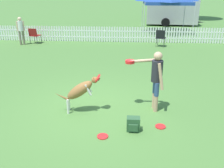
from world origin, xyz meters
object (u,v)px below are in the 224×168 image
at_px(folding_chair_blue_left, 34,34).
at_px(frisbee_near_handler, 103,136).
at_px(backpack_on_grass, 133,124).
at_px(folding_chair_center, 161,37).
at_px(equipment_trailer, 172,10).
at_px(leaping_dog, 80,90).
at_px(handler_person, 155,74).
at_px(frisbee_near_dog, 160,126).
at_px(spectator_standing, 21,28).

bearing_deg(folding_chair_blue_left, frisbee_near_handler, 130.03).
distance_m(backpack_on_grass, folding_chair_center, 8.74).
distance_m(folding_chair_blue_left, equipment_trailer, 12.16).
relative_size(leaping_dog, backpack_on_grass, 3.64).
bearing_deg(equipment_trailer, leaping_dog, -102.27).
relative_size(handler_person, frisbee_near_dog, 6.47).
bearing_deg(frisbee_near_handler, frisbee_near_dog, 21.42).
height_order(frisbee_near_handler, spectator_standing, spectator_standing).
bearing_deg(handler_person, equipment_trailer, -17.04).
relative_size(leaping_dog, frisbee_near_handler, 4.91).
height_order(spectator_standing, equipment_trailer, equipment_trailer).
height_order(folding_chair_center, equipment_trailer, equipment_trailer).
relative_size(folding_chair_center, equipment_trailer, 0.18).
distance_m(leaping_dog, frisbee_near_dog, 2.17).
xyz_separation_m(handler_person, equipment_trailer, (2.74, 16.13, 0.22)).
bearing_deg(backpack_on_grass, leaping_dog, 148.03).
distance_m(leaping_dog, folding_chair_blue_left, 9.12).
xyz_separation_m(handler_person, frisbee_near_handler, (-1.18, -1.40, -0.97)).
height_order(folding_chair_blue_left, equipment_trailer, equipment_trailer).
height_order(handler_person, spectator_standing, handler_person).
distance_m(handler_person, leaping_dog, 1.93).
bearing_deg(equipment_trailer, handler_person, -96.20).
relative_size(frisbee_near_handler, folding_chair_blue_left, 0.28).
bearing_deg(frisbee_near_dog, frisbee_near_handler, -158.58).
relative_size(handler_person, spectator_standing, 1.03).
relative_size(frisbee_near_handler, equipment_trailer, 0.05).
xyz_separation_m(frisbee_near_handler, folding_chair_center, (2.15, 8.92, 0.54)).
height_order(frisbee_near_handler, equipment_trailer, equipment_trailer).
bearing_deg(handler_person, leaping_dog, 90.36).
height_order(handler_person, frisbee_near_handler, handler_person).
relative_size(handler_person, backpack_on_grass, 4.80).
xyz_separation_m(frisbee_near_dog, equipment_trailer, (2.63, 17.02, 1.19)).
xyz_separation_m(frisbee_near_handler, equipment_trailer, (3.93, 17.53, 1.19)).
bearing_deg(spectator_standing, backpack_on_grass, 102.31).
bearing_deg(backpack_on_grass, spectator_standing, 125.79).
relative_size(frisbee_near_handler, spectator_standing, 0.16).
bearing_deg(spectator_standing, folding_chair_center, 157.01).
relative_size(handler_person, frisbee_near_handler, 6.47).
height_order(leaping_dog, folding_chair_blue_left, leaping_dog).
bearing_deg(folding_chair_center, leaping_dog, 87.28).
xyz_separation_m(spectator_standing, equipment_trailer, (9.43, 8.68, 0.29)).
bearing_deg(spectator_standing, frisbee_near_handler, 98.37).
height_order(backpack_on_grass, folding_chair_blue_left, folding_chair_blue_left).
height_order(backpack_on_grass, equipment_trailer, equipment_trailer).
xyz_separation_m(frisbee_near_handler, folding_chair_blue_left, (-4.92, 9.22, 0.51)).
bearing_deg(leaping_dog, folding_chair_center, 152.54).
distance_m(handler_person, frisbee_near_dog, 1.32).
xyz_separation_m(folding_chair_blue_left, spectator_standing, (-0.58, -0.37, 0.39)).
xyz_separation_m(leaping_dog, equipment_trailer, (4.61, 16.38, 0.60)).
distance_m(frisbee_near_dog, folding_chair_blue_left, 10.71).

